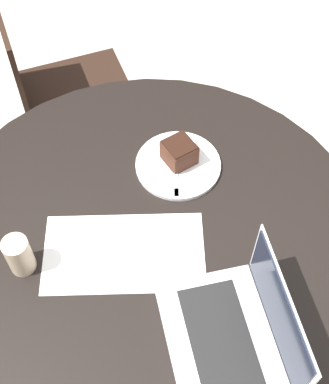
{
  "coord_description": "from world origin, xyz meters",
  "views": [
    {
      "loc": [
        0.01,
        -0.7,
        1.93
      ],
      "look_at": [
        0.04,
        0.12,
        0.77
      ],
      "focal_mm": 50.0,
      "sensor_mm": 36.0,
      "label": 1
    }
  ],
  "objects_px": {
    "chair": "(60,97)",
    "coffee_glass": "(19,255)",
    "plate": "(178,165)",
    "laptop": "(234,335)"
  },
  "relations": [
    {
      "from": "chair",
      "to": "coffee_glass",
      "type": "bearing_deg",
      "value": -17.14
    },
    {
      "from": "plate",
      "to": "coffee_glass",
      "type": "distance_m",
      "value": 0.51
    },
    {
      "from": "laptop",
      "to": "coffee_glass",
      "type": "bearing_deg",
      "value": 56.74
    },
    {
      "from": "plate",
      "to": "laptop",
      "type": "xyz_separation_m",
      "value": [
        0.1,
        -0.51,
        0.03
      ]
    },
    {
      "from": "coffee_glass",
      "to": "plate",
      "type": "bearing_deg",
      "value": 36.61
    },
    {
      "from": "plate",
      "to": "laptop",
      "type": "bearing_deg",
      "value": -79.11
    },
    {
      "from": "chair",
      "to": "plate",
      "type": "distance_m",
      "value": 0.76
    },
    {
      "from": "laptop",
      "to": "plate",
      "type": "bearing_deg",
      "value": 0.38
    },
    {
      "from": "chair",
      "to": "laptop",
      "type": "xyz_separation_m",
      "value": [
        0.52,
        -1.07,
        0.3
      ]
    },
    {
      "from": "chair",
      "to": "plate",
      "type": "relative_size",
      "value": 3.61
    }
  ]
}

